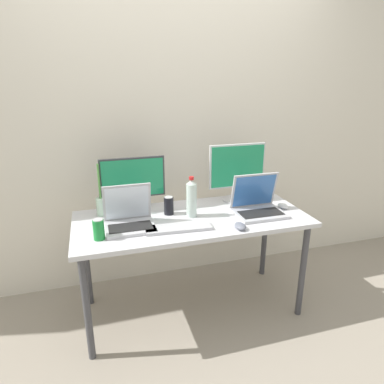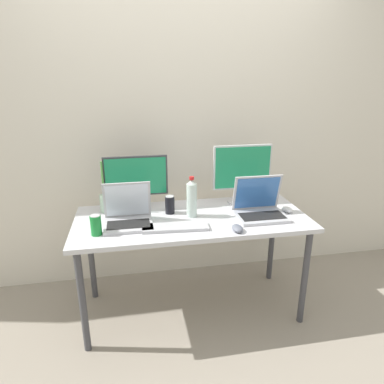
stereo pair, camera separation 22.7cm
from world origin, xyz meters
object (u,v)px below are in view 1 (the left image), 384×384
at_px(work_desk, 192,226).
at_px(mouse_by_laptop, 240,226).
at_px(soda_can_near_keyboard, 169,206).
at_px(monitor_left, 133,182).
at_px(laptop_silver, 129,218).
at_px(bamboo_vase, 101,205).
at_px(monitor_center, 237,171).
at_px(laptop_secondary, 257,204).
at_px(soda_can_by_laptop, 99,229).
at_px(mouse_by_keyboard, 283,206).
at_px(keyboard_main, 179,228).
at_px(water_bottle, 192,198).

relative_size(work_desk, mouse_by_laptop, 15.16).
bearing_deg(soda_can_near_keyboard, monitor_left, 148.53).
bearing_deg(laptop_silver, bamboo_vase, 123.45).
bearing_deg(monitor_center, laptop_silver, -163.33).
height_order(laptop_secondary, soda_can_near_keyboard, laptop_secondary).
relative_size(work_desk, laptop_silver, 5.16).
bearing_deg(soda_can_by_laptop, mouse_by_keyboard, 5.77).
xyz_separation_m(mouse_by_keyboard, mouse_by_laptop, (-0.44, -0.24, 0.00)).
bearing_deg(soda_can_by_laptop, laptop_secondary, 5.51).
height_order(laptop_silver, keyboard_main, laptop_silver).
distance_m(laptop_secondary, bamboo_vase, 1.08).
distance_m(soda_can_near_keyboard, bamboo_vase, 0.46).
bearing_deg(monitor_center, soda_can_by_laptop, -159.80).
relative_size(work_desk, laptop_secondary, 4.69).
xyz_separation_m(work_desk, soda_can_by_laptop, (-0.62, -0.16, 0.13)).
xyz_separation_m(monitor_left, water_bottle, (0.36, -0.22, -0.08)).
relative_size(mouse_by_keyboard, soda_can_near_keyboard, 0.73).
height_order(laptop_silver, laptop_secondary, laptop_secondary).
height_order(work_desk, laptop_silver, laptop_silver).
relative_size(soda_can_near_keyboard, bamboo_vase, 0.35).
xyz_separation_m(soda_can_by_laptop, bamboo_vase, (0.03, 0.37, 0.01)).
relative_size(laptop_secondary, mouse_by_laptop, 3.23).
xyz_separation_m(monitor_center, keyboard_main, (-0.56, -0.39, -0.23)).
distance_m(mouse_by_keyboard, soda_can_near_keyboard, 0.83).
relative_size(monitor_center, water_bottle, 1.55).
distance_m(keyboard_main, soda_can_by_laptop, 0.48).
bearing_deg(laptop_secondary, water_bottle, 171.12).
bearing_deg(monitor_left, keyboard_main, -60.88).
bearing_deg(monitor_center, work_desk, -152.32).
bearing_deg(laptop_secondary, monitor_left, 160.47).
distance_m(laptop_secondary, mouse_by_laptop, 0.31).
bearing_deg(mouse_by_laptop, soda_can_by_laptop, 174.56).
relative_size(keyboard_main, mouse_by_laptop, 3.99).
relative_size(laptop_silver, soda_can_by_laptop, 2.42).
bearing_deg(bamboo_vase, mouse_by_laptop, -30.16).
bearing_deg(water_bottle, soda_can_near_keyboard, 149.22).
height_order(mouse_by_laptop, soda_can_near_keyboard, soda_can_near_keyboard).
height_order(monitor_left, laptop_secondary, monitor_left).
bearing_deg(laptop_secondary, bamboo_vase, 165.68).
relative_size(keyboard_main, mouse_by_keyboard, 4.51).
height_order(monitor_center, soda_can_by_laptop, monitor_center).
height_order(work_desk, monitor_center, monitor_center).
relative_size(mouse_by_keyboard, mouse_by_laptop, 0.88).
xyz_separation_m(mouse_by_laptop, water_bottle, (-0.23, 0.28, 0.11)).
distance_m(keyboard_main, soda_can_near_keyboard, 0.27).
relative_size(monitor_left, monitor_center, 1.02).
xyz_separation_m(laptop_secondary, soda_can_near_keyboard, (-0.60, 0.16, 0.00)).
height_order(work_desk, mouse_by_laptop, mouse_by_laptop).
height_order(mouse_by_keyboard, water_bottle, water_bottle).
xyz_separation_m(keyboard_main, water_bottle, (0.14, 0.18, 0.12)).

